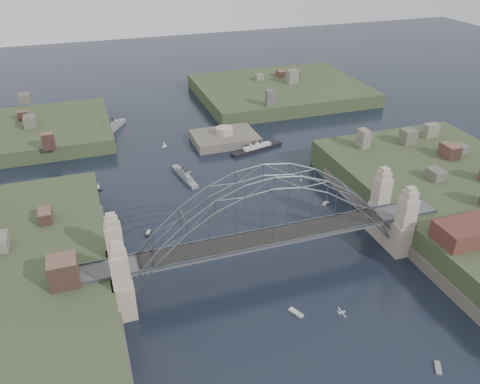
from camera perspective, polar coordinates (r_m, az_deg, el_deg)
name	(u,v)px	position (r m, az deg, el deg)	size (l,w,h in m)	color
ground	(266,268)	(109.85, 3.07, -8.97)	(500.00, 500.00, 0.00)	black
bridge	(267,222)	(102.62, 3.25, -3.58)	(84.00, 13.80, 24.60)	#515153
shore_east	(474,216)	(137.42, 25.95, -2.61)	(50.50, 90.00, 12.00)	#344024
headland_nw	(23,138)	(188.32, -24.23, 5.80)	(60.00, 45.00, 9.00)	#344024
headland_ne	(280,94)	(217.51, 4.76, 11.41)	(70.00, 55.00, 9.50)	#344024
fort_island	(225,143)	(170.43, -1.83, 5.82)	(22.00, 16.00, 9.40)	#574F46
wharf_shed	(480,229)	(116.73, 26.50, -3.92)	(20.00, 8.00, 4.00)	#592D26
naval_cruiser_near	(185,176)	(146.56, -6.57, 1.91)	(4.81, 15.90, 4.73)	gray
naval_cruiser_far	(112,128)	(185.44, -14.88, 7.29)	(11.87, 16.88, 6.19)	gray
ocean_liner	(257,148)	(163.56, 2.01, 5.17)	(19.35, 7.49, 4.74)	black
aeroplane	(341,312)	(92.91, 11.87, -13.76)	(1.46, 2.78, 0.40)	silver
small_boat_a	(148,233)	(122.51, -10.78, -4.78)	(2.08, 2.98, 1.43)	beige
small_boat_b	(269,190)	(139.42, 3.46, 0.24)	(0.58, 1.61, 0.45)	beige
small_boat_c	(296,313)	(99.49, 6.64, -13.99)	(2.35, 3.38, 0.45)	beige
small_boat_d	(302,180)	(145.43, 7.28, 1.37)	(1.36, 2.00, 0.45)	beige
small_boat_e	(98,187)	(145.48, -16.41, 0.59)	(2.10, 3.17, 2.38)	beige
small_boat_f	(189,173)	(149.63, -6.04, 2.30)	(1.54, 1.01, 0.45)	beige
small_boat_g	(438,368)	(96.01, 22.36, -18.68)	(2.34, 3.02, 0.45)	beige
small_boat_h	(164,144)	(167.86, -8.97, 5.57)	(1.81, 1.45, 2.38)	beige
small_boat_i	(326,203)	(134.45, 10.11, -1.34)	(2.51, 1.47, 1.43)	beige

